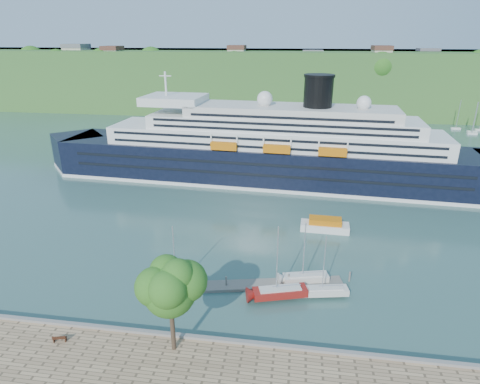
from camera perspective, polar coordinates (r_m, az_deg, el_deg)
ground at (r=43.92m, az=-1.52°, el=-21.32°), size 400.00×400.00×0.00m
far_hillside at (r=177.75m, az=6.69°, el=15.51°), size 400.00×50.00×24.00m
quay_coping at (r=43.00m, az=-1.58°, el=-20.37°), size 220.00×0.50×0.30m
cruise_ship at (r=85.45m, az=3.46°, el=8.92°), size 102.17×20.89×22.79m
park_bench at (r=46.54m, az=-24.26°, el=-18.38°), size 1.47×0.87×0.88m
promenade_tree at (r=39.45m, az=-9.83°, el=-15.17°), size 6.63×6.63×10.97m
floating_pontoon at (r=52.58m, az=4.70°, el=-12.94°), size 17.92×5.90×0.40m
sailboat_white_near at (r=50.65m, az=-8.81°, el=-9.40°), size 6.40×2.10×8.15m
sailboat_red at (r=47.91m, az=5.87°, el=-10.36°), size 7.50×4.00×9.33m
sailboat_white_far at (r=49.55m, az=12.30°, el=-10.59°), size 6.34×2.84×7.91m
tender_launch at (r=66.88m, az=11.98°, el=-4.52°), size 7.97×3.00×2.18m
sailboat_extra at (r=51.47m, az=9.55°, el=-8.86°), size 6.60×3.28×8.22m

